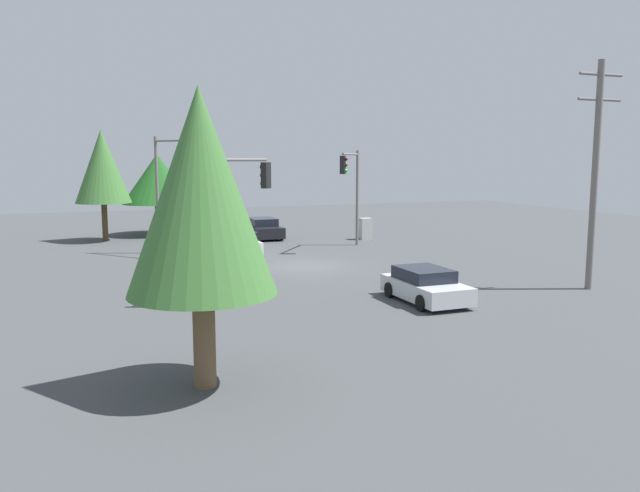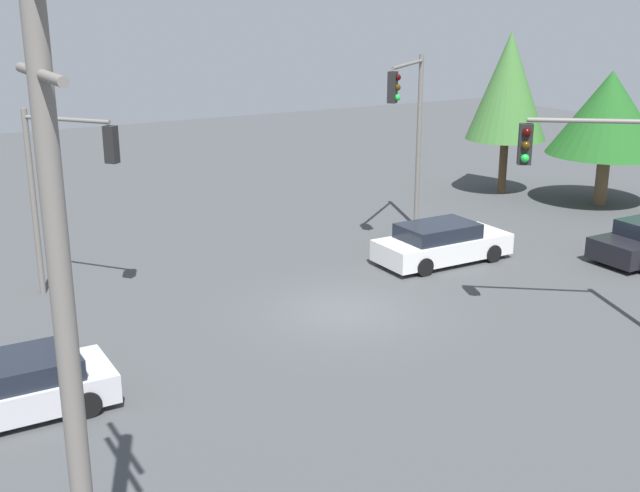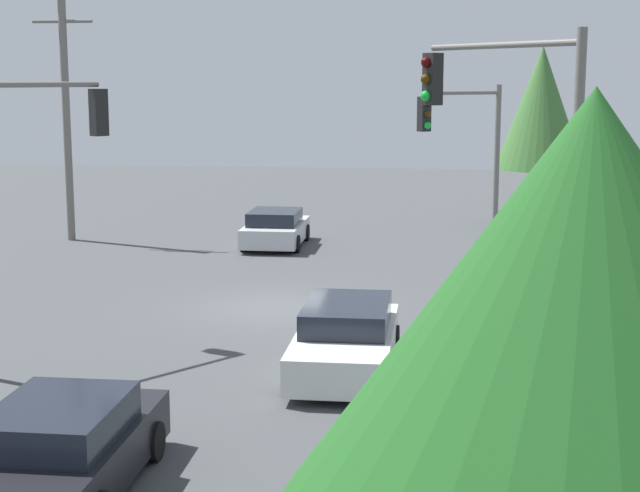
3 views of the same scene
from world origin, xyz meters
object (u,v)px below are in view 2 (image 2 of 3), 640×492
at_px(sedan_silver, 20,387).
at_px(traffic_signal_main, 65,173).
at_px(sedan_white, 441,243).
at_px(traffic_signal_cross, 612,185).
at_px(traffic_signal_aux, 410,116).

distance_m(sedan_silver, traffic_signal_main, 7.86).
relative_size(sedan_white, traffic_signal_cross, 0.79).
bearing_deg(sedan_white, traffic_signal_cross, -2.62).
bearing_deg(traffic_signal_main, traffic_signal_cross, 11.21).
bearing_deg(traffic_signal_cross, sedan_silver, 24.36).
height_order(traffic_signal_main, traffic_signal_aux, traffic_signal_aux).
relative_size(traffic_signal_main, traffic_signal_aux, 0.84).
relative_size(sedan_white, traffic_signal_main, 0.83).
xyz_separation_m(sedan_white, traffic_signal_aux, (3.17, -0.81, 3.97)).
xyz_separation_m(sedan_silver, traffic_signal_cross, (-3.28, -14.34, 3.53)).
distance_m(sedan_white, traffic_signal_aux, 5.14).
bearing_deg(traffic_signal_aux, sedan_silver, -14.68).
distance_m(sedan_white, traffic_signal_main, 12.59).
bearing_deg(sedan_white, sedan_silver, -75.12).
xyz_separation_m(sedan_silver, traffic_signal_aux, (7.06, -15.47, 4.01)).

